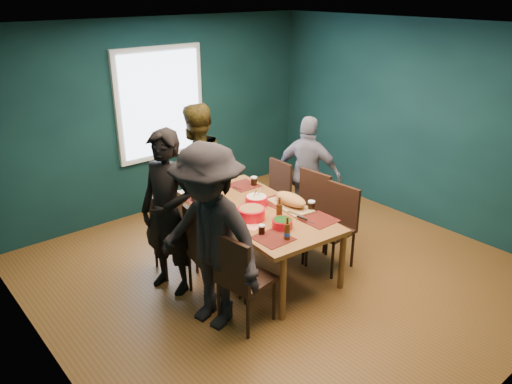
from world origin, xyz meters
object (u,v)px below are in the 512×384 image
bowl_dumpling (256,200)px  cutting_board (291,201)px  chair_right_far (275,190)px  bowl_herbs (282,223)px  person_near_left (209,238)px  dining_table (257,215)px  chair_right_mid (308,207)px  bowl_salad (251,213)px  chair_left_mid (205,248)px  chair_left_near (240,274)px  chair_right_near (336,220)px  chair_left_far (167,229)px  person_back (196,173)px  person_far_left (167,213)px  person_right (308,174)px

bowl_dumpling → cutting_board: 0.39m
chair_right_far → bowl_herbs: 1.56m
person_near_left → dining_table: bearing=104.1°
chair_right_mid → bowl_salad: size_ratio=3.42×
chair_left_mid → chair_right_mid: chair_left_mid is taller
chair_left_mid → chair_left_near: (-0.02, -0.60, -0.02)m
dining_table → chair_right_far: (0.88, 0.67, -0.14)m
bowl_salad → cutting_board: 0.54m
chair_right_mid → bowl_salad: (-0.95, -0.07, 0.23)m
dining_table → chair_right_near: bearing=-29.6°
chair_left_far → chair_right_near: size_ratio=0.96×
chair_right_far → person_back: size_ratio=0.52×
person_far_left → bowl_salad: bearing=41.2°
chair_left_far → bowl_salad: chair_left_far is taller
bowl_salad → dining_table: bearing=37.2°
chair_left_mid → bowl_salad: (0.59, -0.03, 0.22)m
chair_left_far → chair_right_near: bearing=-23.1°
chair_right_mid → chair_right_near: chair_right_mid is taller
person_back → person_right: size_ratio=1.14×
dining_table → bowl_herbs: 0.54m
dining_table → chair_right_mid: 0.76m
chair_left_far → cutting_board: bearing=-22.0°
chair_right_far → person_far_left: 1.93m
chair_right_far → chair_right_near: chair_right_near is taller
chair_left_far → person_far_left: size_ratio=0.53×
dining_table → bowl_salad: bearing=-137.8°
chair_right_near → cutting_board: 0.59m
chair_right_far → bowl_salad: (-1.08, -0.83, 0.28)m
chair_left_far → bowl_herbs: bearing=-44.4°
dining_table → cutting_board: bearing=-25.5°
bowl_dumpling → chair_left_mid: bearing=-166.0°
bowl_salad → bowl_dumpling: bearing=41.5°
chair_right_far → person_back: bearing=155.1°
dining_table → person_back: person_back is taller
chair_left_far → bowl_salad: (0.63, -0.73, 0.27)m
person_back → bowl_salad: size_ratio=5.92×
chair_left_far → chair_right_near: chair_right_near is taller
chair_left_near → bowl_dumpling: size_ratio=3.81×
dining_table → chair_left_mid: bearing=-166.0°
chair_right_mid → person_far_left: (-1.72, 0.36, 0.30)m
person_near_left → person_back: bearing=137.8°
chair_left_mid → person_right: person_right is taller
dining_table → person_near_left: (-0.98, -0.49, 0.23)m
dining_table → bowl_herbs: bowl_herbs is taller
chair_right_far → chair_left_mid: bearing=-153.5°
chair_right_near → person_near_left: size_ratio=0.53×
chair_right_mid → chair_right_near: 0.44m
dining_table → person_far_left: size_ratio=1.16×
person_right → chair_left_mid: bearing=79.9°
bowl_herbs → chair_right_near: bearing=-0.2°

